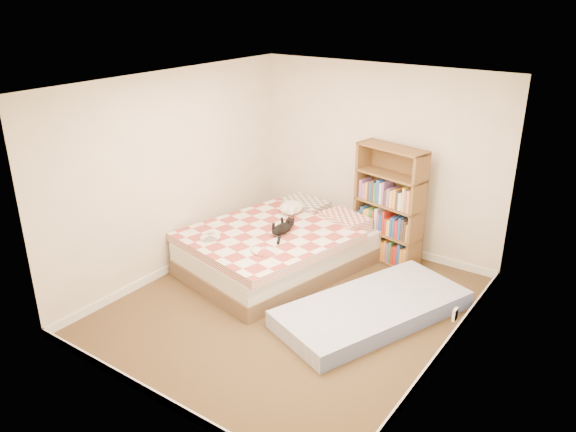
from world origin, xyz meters
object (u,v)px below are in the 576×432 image
Objects in this scene: black_cat at (284,228)px; white_dog at (291,208)px; bookshelf at (388,219)px; floor_mattress at (372,309)px; bed at (280,247)px.

black_cat is 0.63m from white_dog.
bookshelf is 1.29m from white_dog.
floor_mattress is at bearing -19.68° from white_dog.
bed is 0.61m from white_dog.
bed is at bearing -173.23° from floor_mattress.
white_dog reaches higher than floor_mattress.
bed is at bearing -122.67° from bookshelf.
white_dog is at bearing -142.89° from bookshelf.
bed is 4.17× the size of black_cat.
bookshelf reaches higher than black_cat.
bed is 1.60m from floor_mattress.
floor_mattress is 1.98m from white_dog.
black_cat is at bearing -56.26° from white_dog.
bed is 0.36m from black_cat.
white_dog is at bearing 119.77° from bed.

